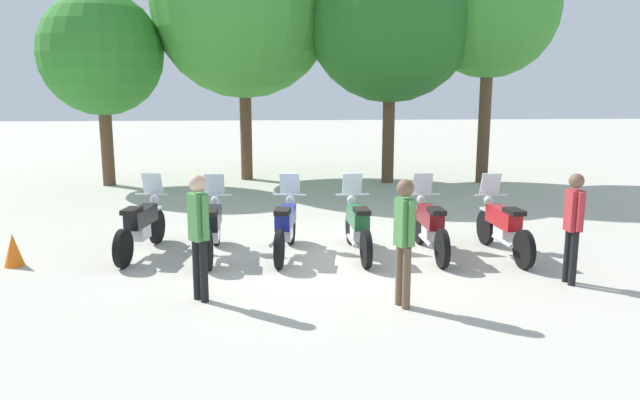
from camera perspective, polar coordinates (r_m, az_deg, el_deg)
ground_plane at (r=10.67m, az=0.19°, el=-5.26°), size 80.00×80.00×0.00m
motorcycle_0 at (r=11.13m, az=-16.41°, el=-2.28°), size 0.70×2.18×1.37m
motorcycle_1 at (r=10.72m, az=-10.07°, el=-2.49°), size 0.62×2.19×1.37m
motorcycle_2 at (r=10.65m, az=-3.25°, el=-2.43°), size 0.68×2.18×1.37m
motorcycle_3 at (r=10.67m, az=3.53°, el=-2.40°), size 0.62×2.19×1.37m
motorcycle_4 at (r=10.83m, az=10.25°, el=-2.36°), size 0.62×2.19×1.37m
motorcycle_5 at (r=11.08m, az=16.78°, el=-2.36°), size 0.62×2.19×1.37m
person_0 at (r=8.42m, az=-11.32°, el=-2.51°), size 0.33×0.35×1.77m
person_1 at (r=8.11m, az=7.91°, el=-3.06°), size 0.30×0.40×1.74m
person_2 at (r=9.74m, az=22.68°, el=-1.75°), size 0.23×0.40×1.68m
tree_0 at (r=18.86m, az=-19.85°, el=12.73°), size 3.50×3.50×5.55m
tree_1 at (r=19.21m, az=-7.22°, el=17.60°), size 5.48×5.48×7.99m
tree_2 at (r=18.53m, az=6.66°, el=16.68°), size 4.96×4.96×7.35m
tree_3 at (r=19.11m, az=15.65°, el=16.86°), size 4.00×4.00×7.11m
traffic_cone at (r=11.21m, az=-26.82°, el=-4.20°), size 0.32×0.32×0.55m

